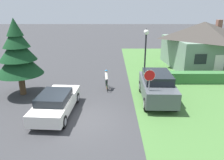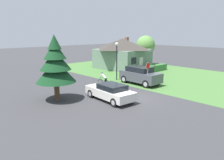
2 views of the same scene
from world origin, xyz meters
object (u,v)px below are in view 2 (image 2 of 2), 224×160
object	(u,v)px
parked_suv_right	(140,75)
conifer_tall_near	(55,64)
cyclist	(104,79)
deciduous_tree_right	(146,46)
stop_sign	(148,70)
street_lamp	(117,53)
cottage_house	(122,53)
sedan_left_lane	(110,92)

from	to	relation	value
parked_suv_right	conifer_tall_near	world-z (taller)	conifer_tall_near
cyclist	deciduous_tree_right	distance (m)	16.97
parked_suv_right	stop_sign	xyz separation A→B (m)	(-0.84, -1.65, 0.88)
cyclist	parked_suv_right	distance (m)	4.06
street_lamp	deciduous_tree_right	xyz separation A→B (m)	(12.31, 5.47, 0.11)
cottage_house	sedan_left_lane	world-z (taller)	cottage_house
conifer_tall_near	sedan_left_lane	bearing A→B (deg)	-43.85
sedan_left_lane	conifer_tall_near	distance (m)	5.04
stop_sign	street_lamp	xyz separation A→B (m)	(0.45, 4.94, 1.38)
cottage_house	deciduous_tree_right	bearing A→B (deg)	-6.62
cyclist	conifer_tall_near	bearing A→B (deg)	92.89
cottage_house	stop_sign	distance (m)	12.79
cottage_house	stop_sign	xyz separation A→B (m)	(-7.21, -10.55, -0.56)
cottage_house	conifer_tall_near	xyz separation A→B (m)	(-15.96, -7.84, 0.62)
stop_sign	cottage_house	bearing A→B (deg)	-128.22
stop_sign	deciduous_tree_right	bearing A→B (deg)	-144.65
cyclist	conifer_tall_near	size ratio (longest dim) A/B	0.31
sedan_left_lane	conifer_tall_near	bearing A→B (deg)	49.95
parked_suv_right	street_lamp	world-z (taller)	street_lamp
parked_suv_right	deciduous_tree_right	distance (m)	14.98
deciduous_tree_right	parked_suv_right	bearing A→B (deg)	-143.67
parked_suv_right	street_lamp	size ratio (longest dim) A/B	1.04
cyclist	conifer_tall_near	xyz separation A→B (m)	(-6.13, -1.03, 2.32)
sedan_left_lane	deciduous_tree_right	bearing A→B (deg)	-55.64
conifer_tall_near	deciduous_tree_right	distance (m)	22.85
cottage_house	stop_sign	size ratio (longest dim) A/B	3.11
cyclist	stop_sign	size ratio (longest dim) A/B	0.64
stop_sign	street_lamp	world-z (taller)	street_lamp
street_lamp	conifer_tall_near	xyz separation A→B (m)	(-9.20, -2.23, -0.19)
stop_sign	conifer_tall_near	bearing A→B (deg)	-21.11
sedan_left_lane	stop_sign	bearing A→B (deg)	-82.24
sedan_left_lane	street_lamp	size ratio (longest dim) A/B	1.06
cyclist	street_lamp	bearing A→B (deg)	-75.51
conifer_tall_near	deciduous_tree_right	size ratio (longest dim) A/B	1.08
deciduous_tree_right	stop_sign	bearing A→B (deg)	-140.77
street_lamp	deciduous_tree_right	world-z (taller)	deciduous_tree_right
stop_sign	conifer_tall_near	world-z (taller)	conifer_tall_near
sedan_left_lane	parked_suv_right	xyz separation A→B (m)	(6.37, 2.04, 0.26)
cottage_house	conifer_tall_near	bearing A→B (deg)	-159.02
cyclist	sedan_left_lane	bearing A→B (deg)	138.24
stop_sign	cyclist	bearing A→B (deg)	-58.86
deciduous_tree_right	sedan_left_lane	bearing A→B (deg)	-149.44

